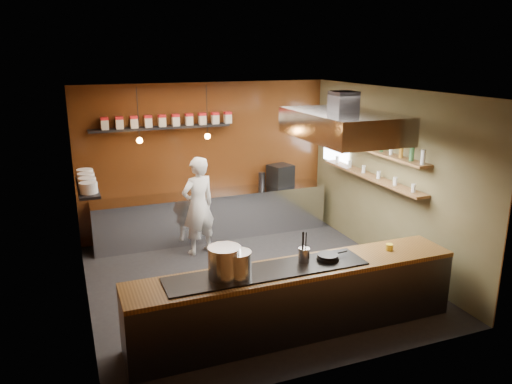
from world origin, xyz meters
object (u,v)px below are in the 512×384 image
stockpot_small (237,264)px  stockpot_large (225,262)px  espresso_machine (280,175)px  chef (198,206)px  extractor_hood (343,125)px

stockpot_small → stockpot_large: bearing=160.8°
stockpot_large → stockpot_small: stockpot_large is taller
stockpot_small → espresso_machine: size_ratio=0.80×
chef → espresso_machine: bearing=-177.0°
extractor_hood → stockpot_small: bearing=-149.6°
extractor_hood → espresso_machine: size_ratio=4.61×
extractor_hood → chef: bearing=133.6°
stockpot_small → espresso_machine: (2.28, 3.84, 0.01)m
stockpot_small → chef: size_ratio=0.19×
stockpot_small → espresso_machine: espresso_machine is taller
stockpot_large → extractor_hood: bearing=27.9°
extractor_hood → espresso_machine: (0.16, 2.60, -1.39)m
stockpot_small → espresso_machine: 4.47m
stockpot_large → espresso_machine: 4.50m
stockpot_large → espresso_machine: espresso_machine is taller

